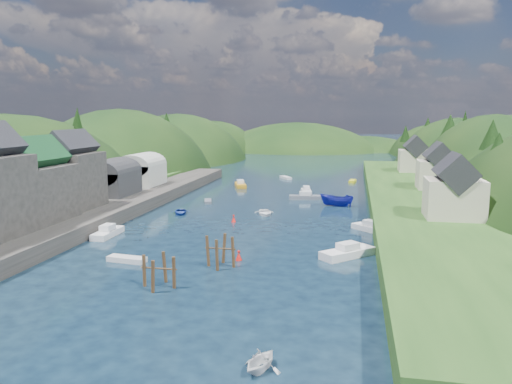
% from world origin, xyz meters
% --- Properties ---
extents(ground, '(600.00, 600.00, 0.00)m').
position_xyz_m(ground, '(0.00, 50.00, 0.00)').
color(ground, black).
rests_on(ground, ground).
extents(hillside_left, '(44.00, 245.56, 52.00)m').
position_xyz_m(hillside_left, '(-45.00, 75.00, -8.03)').
color(hillside_left, black).
rests_on(hillside_left, ground).
extents(hillside_right, '(36.00, 245.56, 48.00)m').
position_xyz_m(hillside_right, '(45.00, 75.00, -7.41)').
color(hillside_right, black).
rests_on(hillside_right, ground).
extents(far_hills, '(103.00, 68.00, 44.00)m').
position_xyz_m(far_hills, '(1.22, 174.01, -10.80)').
color(far_hills, black).
rests_on(far_hills, ground).
extents(hill_trees, '(90.70, 152.20, 11.63)m').
position_xyz_m(hill_trees, '(-0.15, 64.60, 10.99)').
color(hill_trees, black).
rests_on(hill_trees, ground).
extents(quay_left, '(12.00, 110.00, 2.00)m').
position_xyz_m(quay_left, '(-24.00, 20.00, 1.00)').
color(quay_left, '#2D2B28').
rests_on(quay_left, ground).
extents(terrace_left_grass, '(12.00, 110.00, 2.50)m').
position_xyz_m(terrace_left_grass, '(-31.00, 20.00, 1.25)').
color(terrace_left_grass, '#234719').
rests_on(terrace_left_grass, ground).
extents(quayside_buildings, '(8.00, 35.84, 12.90)m').
position_xyz_m(quayside_buildings, '(-26.00, 6.39, 7.09)').
color(quayside_buildings, '#2D2B28').
rests_on(quayside_buildings, quay_left).
extents(boat_sheds, '(7.00, 21.00, 7.50)m').
position_xyz_m(boat_sheds, '(-26.00, 39.00, 5.27)').
color(boat_sheds, '#2D2D30').
rests_on(boat_sheds, quay_left).
extents(terrace_right, '(16.00, 120.00, 2.40)m').
position_xyz_m(terrace_right, '(25.00, 40.00, 1.20)').
color(terrace_right, '#234719').
rests_on(terrace_right, ground).
extents(right_bank_cottages, '(9.00, 59.24, 8.41)m').
position_xyz_m(right_bank_cottages, '(28.00, 48.33, 5.84)').
color(right_bank_cottages, beige).
rests_on(right_bank_cottages, terrace_right).
extents(piling_cluster_near, '(3.42, 3.17, 3.58)m').
position_xyz_m(piling_cluster_near, '(-2.71, -3.61, 1.23)').
color(piling_cluster_near, '#382314').
rests_on(piling_cluster_near, ground).
extents(piling_cluster_far, '(3.23, 3.02, 3.80)m').
position_xyz_m(piling_cluster_far, '(1.11, 3.55, 1.33)').
color(piling_cluster_far, '#382314').
rests_on(piling_cluster_far, ground).
extents(channel_buoy_near, '(0.70, 0.70, 1.10)m').
position_xyz_m(channel_buoy_near, '(2.44, 6.10, 0.48)').
color(channel_buoy_near, red).
rests_on(channel_buoy_near, ground).
extents(channel_buoy_far, '(0.70, 0.70, 1.10)m').
position_xyz_m(channel_buoy_far, '(-2.66, 24.63, 0.48)').
color(channel_buoy_far, red).
rests_on(channel_buoy_far, ground).
extents(moored_boats, '(38.35, 95.03, 2.20)m').
position_xyz_m(moored_boats, '(0.14, 23.35, 0.61)').
color(moored_boats, silver).
rests_on(moored_boats, ground).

